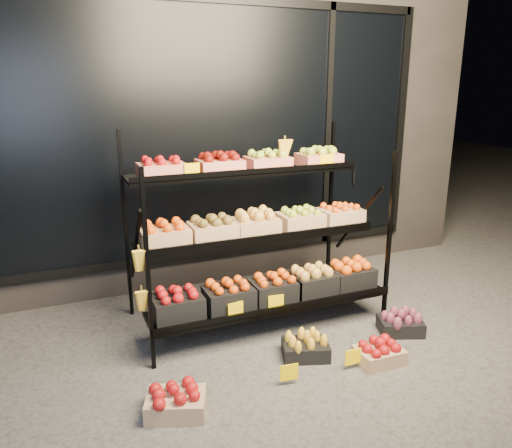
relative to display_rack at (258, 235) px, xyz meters
name	(u,v)px	position (x,y,z in m)	size (l,w,h in m)	color
ground	(289,351)	(0.01, -0.60, -0.79)	(24.00, 24.00, 0.00)	#514F4C
building	(191,108)	(0.01, 1.99, 0.96)	(6.00, 2.08, 3.50)	#2D2826
display_rack	(258,235)	(0.00, 0.00, 0.00)	(2.18, 1.02, 1.67)	black
tag_floor_a	(289,377)	(-0.19, -1.00, -0.73)	(0.13, 0.01, 0.12)	#FFC900
tag_floor_b	(353,362)	(0.33, -1.00, -0.73)	(0.13, 0.01, 0.12)	#FFC900
floor_crate_left	(176,401)	(-0.99, -0.99, -0.70)	(0.44, 0.39, 0.19)	tan
floor_crate_midleft	(306,347)	(0.09, -0.71, -0.70)	(0.41, 0.35, 0.18)	black
floor_crate_midright	(379,352)	(0.56, -1.00, -0.70)	(0.34, 0.26, 0.18)	tan
floor_crate_right	(401,323)	(1.01, -0.68, -0.70)	(0.42, 0.37, 0.18)	black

